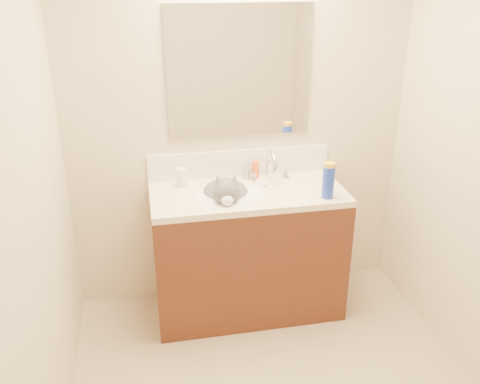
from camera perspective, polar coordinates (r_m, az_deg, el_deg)
name	(u,v)px	position (r m, az deg, el deg)	size (l,w,h in m)	color
room_shell	(300,142)	(2.03, 6.80, 5.58)	(2.24, 2.54, 2.52)	beige
vanity_cabinet	(248,254)	(3.34, 0.85, -6.99)	(1.20, 0.55, 0.82)	#482113
counter_slab	(248,194)	(3.14, 0.90, -0.22)	(1.20, 0.55, 0.04)	beige
basin	(230,205)	(3.11, -1.16, -1.46)	(0.45, 0.36, 0.14)	white
faucet	(271,168)	(3.26, 3.50, 2.68)	(0.28, 0.20, 0.21)	silver
cat	(226,196)	(3.12, -1.58, -0.51)	(0.34, 0.44, 0.33)	#504D50
backsplash	(240,163)	(3.34, -0.04, 3.30)	(1.20, 0.02, 0.18)	white
mirror	(240,72)	(3.18, -0.04, 13.31)	(0.90, 0.02, 0.80)	white
pill_bottle	(182,178)	(3.20, -6.56, 1.62)	(0.07, 0.07, 0.12)	white
pill_label	(182,180)	(3.20, -6.55, 1.34)	(0.05, 0.05, 0.04)	orange
silver_jar	(246,174)	(3.31, 0.63, 2.02)	(0.05, 0.05, 0.06)	#B7B7BC
amber_bottle	(256,169)	(3.32, 1.77, 2.55)	(0.04, 0.04, 0.11)	#DE511A
toothbrush	(265,186)	(3.19, 2.81, 0.65)	(0.02, 0.15, 0.01)	white
toothbrush_head	(265,186)	(3.19, 2.81, 0.70)	(0.02, 0.03, 0.02)	#6889DE
spray_can	(328,182)	(3.05, 9.88, 1.09)	(0.07, 0.07, 0.20)	#1B36BE
spray_cap	(329,166)	(3.01, 10.01, 2.88)	(0.07, 0.07, 0.04)	gold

